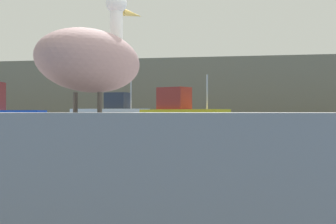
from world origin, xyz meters
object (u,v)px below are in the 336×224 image
fishing_boat_white (111,112)px  mooring_buoy (275,128)px  fishing_boat_yellow (181,111)px  pelican (92,59)px

fishing_boat_white → mooring_buoy: bearing=-52.0°
fishing_boat_yellow → mooring_buoy: (6.34, -19.67, -0.59)m
fishing_boat_white → fishing_boat_yellow: bearing=-34.0°
fishing_boat_yellow → fishing_boat_white: fishing_boat_white is taller
fishing_boat_white → mooring_buoy: fishing_boat_white is taller
pelican → fishing_boat_yellow: bearing=18.7°
fishing_boat_white → pelican: bearing=-62.1°
mooring_buoy → pelican: bearing=-96.7°
pelican → fishing_boat_yellow: size_ratio=0.18×
fishing_boat_white → mooring_buoy: size_ratio=12.36×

